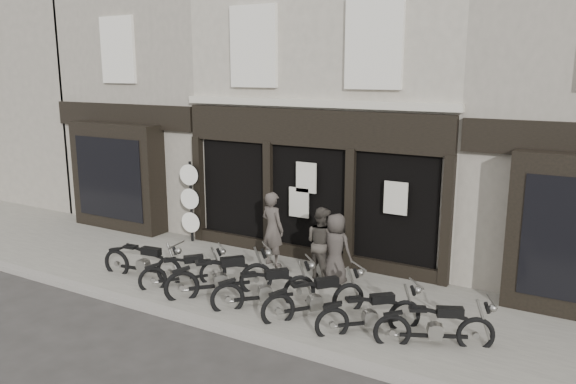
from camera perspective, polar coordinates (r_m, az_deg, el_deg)
The scene contains 17 objects.
ground_plane at distance 12.11m, azimuth -4.66°, elevation -11.23°, with size 90.00×90.00×0.00m, color #2D2B28.
pavement at distance 12.78m, azimuth -2.33°, elevation -9.62°, with size 30.00×4.20×0.12m, color slate.
kerb at distance 11.18m, azimuth -8.42°, elevation -13.05°, with size 30.00×0.25×0.13m, color gray.
central_building at distance 16.36m, azimuth 7.24°, elevation 9.57°, with size 7.30×6.22×8.34m.
neighbour_left at distance 19.69m, azimuth -10.33°, elevation 9.79°, with size 5.60×6.73×8.34m.
filler_left at distance 25.79m, azimuth -24.31°, elevation 9.59°, with size 11.00×6.00×8.20m, color gray.
motorcycle_0 at distance 13.52m, azimuth -14.48°, elevation -7.17°, with size 2.16×0.61×1.04m.
motorcycle_1 at distance 12.86m, azimuth -10.48°, elevation -8.17°, with size 1.45×1.64×0.94m.
motorcycle_2 at distance 12.19m, azimuth -6.82°, elevation -8.86°, with size 1.79×1.90×1.12m.
motorcycle_3 at distance 11.58m, azimuth -2.32°, elevation -10.08°, with size 1.71×1.74×1.05m.
motorcycle_4 at distance 11.15m, azimuth 2.78°, elevation -11.03°, with size 1.57×1.84×1.04m.
motorcycle_5 at distance 10.65m, azimuth 8.34°, elevation -12.44°, with size 1.65×1.59×0.99m.
motorcycle_6 at distance 10.37m, azimuth 14.76°, elevation -13.41°, with size 1.95×1.17×1.00m.
man_left at distance 13.69m, azimuth -1.58°, elevation -3.77°, with size 0.67×0.44×1.84m, color #433C37.
man_centre at distance 12.88m, azimuth 3.45°, elevation -5.19°, with size 0.82×0.64×1.68m, color #3B352F.
man_right at distance 12.69m, azimuth 4.87°, elevation -5.70°, with size 0.78×0.51×1.59m, color #36312D.
advert_sign_post at distance 15.78m, azimuth -9.86°, elevation -1.33°, with size 0.58×0.37×2.39m.
Camera 1 is at (6.41, -9.08, 4.82)m, focal length 35.00 mm.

